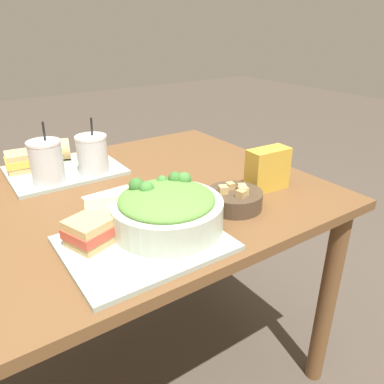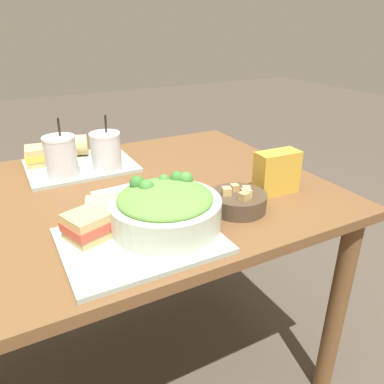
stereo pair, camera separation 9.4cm
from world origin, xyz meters
The scene contains 14 objects.
ground_plane centered at (0.00, 0.00, 0.00)m, with size 12.00×12.00×0.00m, color #4C4238.
dining_table centered at (0.00, 0.00, 0.66)m, with size 1.43×0.94×0.75m.
tray_near centered at (0.04, -0.30, 0.76)m, with size 0.37×0.30×0.01m.
tray_far centered at (0.03, 0.28, 0.76)m, with size 0.37×0.30×0.01m.
salad_bowl centered at (0.12, -0.27, 0.81)m, with size 0.28×0.28×0.12m.
soup_bowl centered at (0.34, -0.27, 0.78)m, with size 0.16×0.16×0.07m.
sandwich_near centered at (-0.05, -0.23, 0.79)m, with size 0.17×0.14×0.06m.
baguette_near centered at (0.00, -0.19, 0.80)m, with size 0.14×0.11×0.08m.
sandwich_far centered at (-0.07, 0.34, 0.79)m, with size 0.17×0.11×0.06m.
baguette_far centered at (0.03, 0.38, 0.80)m, with size 0.11×0.10×0.08m.
drink_cup_dark centered at (-0.05, 0.19, 0.83)m, with size 0.10×0.10×0.20m.
drink_cup_red centered at (0.10, 0.19, 0.82)m, with size 0.10×0.10×0.19m.
chip_bag centered at (0.51, -0.22, 0.82)m, with size 0.14×0.07×0.13m.
napkin_folded centered at (0.08, -0.01, 0.75)m, with size 0.16×0.12×0.00m.
Camera 2 is at (-0.22, -1.03, 1.24)m, focal length 35.00 mm.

